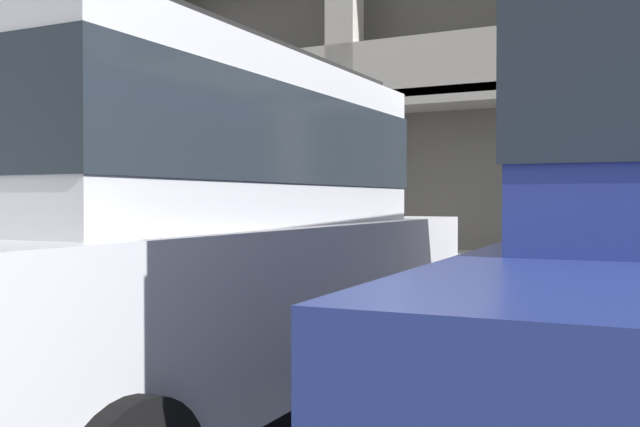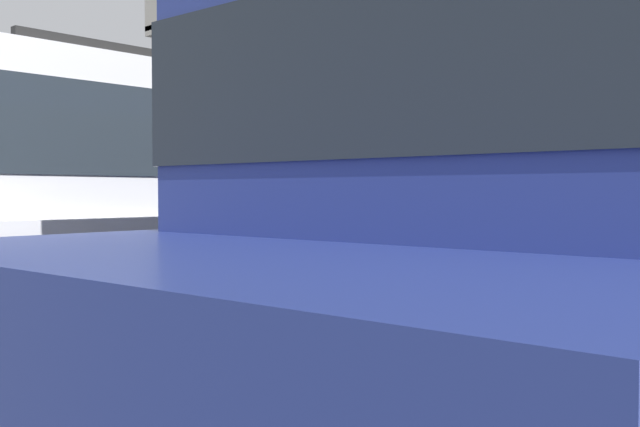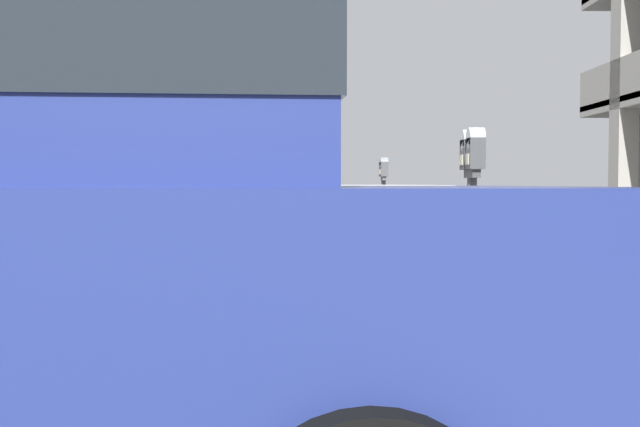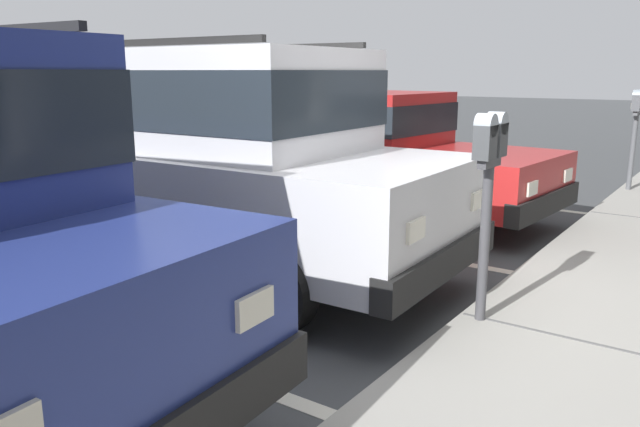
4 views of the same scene
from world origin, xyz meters
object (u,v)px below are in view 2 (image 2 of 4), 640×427
silver_suv (167,217)px  parking_meter_near (412,201)px  red_sedan (3,237)px  dark_hatchback (579,234)px  parking_meter_far (98,197)px

silver_suv → parking_meter_near: size_ratio=3.41×
silver_suv → parking_meter_near: 2.69m
parking_meter_near → red_sedan: bearing=-138.3°
silver_suv → dark_hatchback: size_ratio=0.99×
silver_suv → dark_hatchback: same height
red_sedan → parking_meter_far: size_ratio=3.23×
red_sedan → dark_hatchback: (5.73, 0.04, 0.27)m
dark_hatchback → parking_meter_far: (-8.69, 2.56, 0.09)m
red_sedan → parking_meter_far: 3.96m
parking_meter_near → silver_suv: bearing=-90.8°
dark_hatchback → red_sedan: bearing=176.6°
silver_suv → dark_hatchback: 2.83m
parking_meter_near → parking_meter_far: (-5.91, -0.02, 0.00)m
dark_hatchback → parking_meter_near: 3.80m
red_sedan → dark_hatchback: 5.74m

